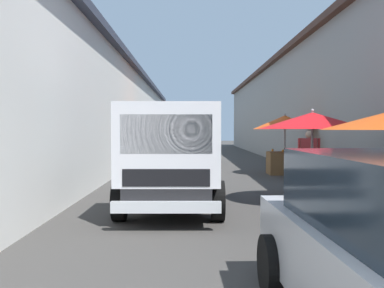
% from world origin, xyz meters
% --- Properties ---
extents(ground, '(90.00, 90.00, 0.00)m').
position_xyz_m(ground, '(13.50, 0.00, 0.00)').
color(ground, '#3D3A38').
extents(building_left_whitewash, '(49.80, 7.50, 4.62)m').
position_xyz_m(building_left_whitewash, '(15.75, 6.99, 2.32)').
color(building_left_whitewash, silver).
rests_on(building_left_whitewash, ground).
extents(fruit_stall_near_right, '(2.17, 2.17, 2.23)m').
position_xyz_m(fruit_stall_near_right, '(17.24, 1.70, 1.65)').
color(fruit_stall_near_right, '#9E9EA3').
rests_on(fruit_stall_near_right, ground).
extents(fruit_stall_far_left, '(2.36, 2.36, 2.08)m').
position_xyz_m(fruit_stall_far_left, '(8.02, -1.75, 1.53)').
color(fruit_stall_far_left, '#9E9EA3').
rests_on(fruit_stall_far_left, ground).
extents(fruit_stall_near_left, '(2.30, 2.30, 2.21)m').
position_xyz_m(fruit_stall_near_left, '(13.99, -2.44, 1.65)').
color(fruit_stall_near_left, '#9E9EA3').
rests_on(fruit_stall_near_left, ground).
extents(delivery_truck, '(4.93, 1.99, 2.08)m').
position_xyz_m(delivery_truck, '(7.00, 1.33, 1.04)').
color(delivery_truck, black).
rests_on(delivery_truck, ground).
extents(vendor_by_crates, '(0.33, 0.61, 1.58)m').
position_xyz_m(vendor_by_crates, '(11.16, -2.54, 0.91)').
color(vendor_by_crates, navy).
rests_on(vendor_by_crates, ground).
extents(parked_scooter, '(1.66, 0.62, 1.14)m').
position_xyz_m(parked_scooter, '(14.38, 2.02, 0.45)').
color(parked_scooter, black).
rests_on(parked_scooter, ground).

